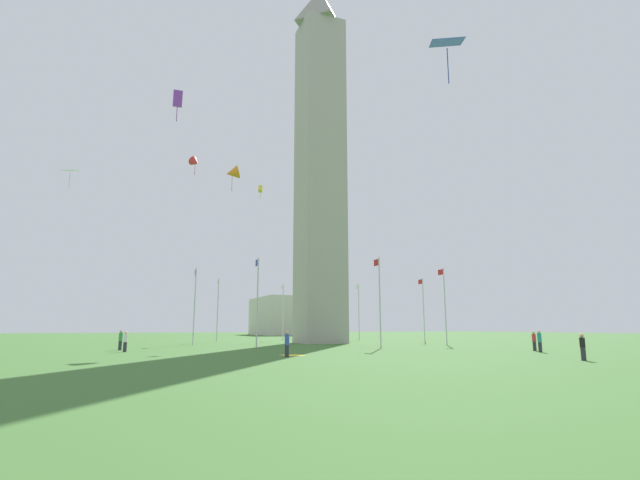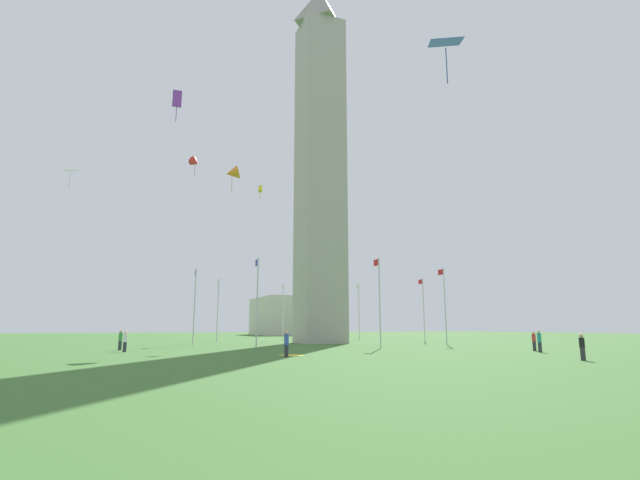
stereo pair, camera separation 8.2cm
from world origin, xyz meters
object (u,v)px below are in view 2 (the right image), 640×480
object	(u,v)px
flagpole_se	(257,298)
person_white_shirt	(125,342)
kite_yellow_box	(260,189)
flagpole_nw	(359,309)
person_teal_shirt	(539,341)
flagpole_e	(195,303)
flagpole_sw	(445,302)
picnic_blanket_near_first_person	(292,355)
kite_red_delta	(195,162)
kite_purple_box	(177,99)
obelisk_monument	(320,154)
flagpole_s	(379,298)
flagpole_w	(423,307)
kite_white_diamond	(70,171)
person_red_shirt	(534,341)
kite_blue_diamond	(445,44)
flagpole_ne	(218,307)
person_blue_shirt	(286,344)
kite_orange_delta	(232,173)
person_green_shirt	(120,340)
distant_building	(285,316)
flagpole_n	(283,309)
person_black_shirt	(582,347)

from	to	relation	value
flagpole_se	person_white_shirt	size ratio (longest dim) A/B	5.31
kite_yellow_box	flagpole_nw	bearing A→B (deg)	-54.59
person_teal_shirt	kite_yellow_box	size ratio (longest dim) A/B	1.07
flagpole_e	person_white_shirt	xyz separation A→B (m)	(-13.80, 7.18, -4.00)
flagpole_sw	picnic_blanket_near_first_person	bearing A→B (deg)	118.32
kite_red_delta	kite_purple_box	world-z (taller)	kite_red_delta
obelisk_monument	person_teal_shirt	size ratio (longest dim) A/B	28.35
picnic_blanket_near_first_person	flagpole_s	bearing A→B (deg)	-56.62
flagpole_w	kite_white_diamond	xyz separation A→B (m)	(-1.04, 45.54, 13.96)
person_teal_shirt	person_red_shirt	size ratio (longest dim) A/B	1.06
kite_blue_diamond	kite_yellow_box	bearing A→B (deg)	-2.63
obelisk_monument	person_red_shirt	xyz separation A→B (m)	(-25.08, -9.89, -24.52)
flagpole_ne	person_white_shirt	xyz separation A→B (m)	(-24.95, 11.80, -4.00)
flagpole_s	flagpole_w	distance (m)	22.29
flagpole_ne	person_blue_shirt	bearing A→B (deg)	177.71
person_blue_shirt	picnic_blanket_near_first_person	xyz separation A→B (m)	(1.87, -1.03, -0.88)
flagpole_sw	person_teal_shirt	bearing A→B (deg)	170.57
person_teal_shirt	kite_orange_delta	distance (m)	33.30
person_teal_shirt	kite_purple_box	bearing A→B (deg)	51.75
person_green_shirt	kite_white_diamond	bearing A→B (deg)	117.88
person_red_shirt	distant_building	size ratio (longest dim) A/B	0.08
flagpole_e	flagpole_se	size ratio (longest dim) A/B	1.00
flagpole_n	flagpole_se	size ratio (longest dim) A/B	1.00
flagpole_ne	person_blue_shirt	distance (m)	36.64
person_red_shirt	kite_yellow_box	world-z (taller)	kite_yellow_box
flagpole_w	person_blue_shirt	bearing A→B (deg)	131.68
flagpole_sw	flagpole_w	size ratio (longest dim) A/B	1.00
kite_orange_delta	kite_yellow_box	bearing A→B (deg)	-38.13
kite_white_diamond	flagpole_se	bearing A→B (deg)	-118.47
flagpole_e	flagpole_nw	bearing A→B (deg)	-67.50
kite_yellow_box	person_white_shirt	bearing A→B (deg)	127.31
flagpole_e	kite_purple_box	distance (m)	29.87
obelisk_monument	person_teal_shirt	world-z (taller)	obelisk_monument
person_teal_shirt	flagpole_nw	bearing A→B (deg)	-42.02
person_green_shirt	flagpole_ne	bearing A→B (deg)	53.92
flagpole_sw	person_teal_shirt	xyz separation A→B (m)	(-15.90, 2.64, -3.94)
flagpole_n	flagpole_sw	world-z (taller)	same
flagpole_s	person_red_shirt	size ratio (longest dim) A/B	5.27
person_teal_shirt	person_red_shirt	bearing A→B (deg)	-74.00
flagpole_w	person_green_shirt	xyz separation A→B (m)	(-10.41, 39.12, -3.95)
flagpole_sw	picnic_blanket_near_first_person	xyz separation A→B (m)	(-12.24, 22.71, -4.83)
person_white_shirt	kite_purple_box	bearing A→B (deg)	-86.17
person_teal_shirt	picnic_blanket_near_first_person	distance (m)	20.42
flagpole_w	person_teal_shirt	xyz separation A→B (m)	(-27.05, 7.26, -3.94)
flagpole_e	person_red_shirt	size ratio (longest dim) A/B	5.27
flagpole_n	kite_red_delta	bearing A→B (deg)	139.29
kite_yellow_box	kite_white_diamond	distance (m)	20.86
person_black_shirt	person_green_shirt	distance (m)	36.46
flagpole_s	picnic_blanket_near_first_person	size ratio (longest dim) A/B	4.93
flagpole_se	person_red_shirt	size ratio (longest dim) A/B	5.27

